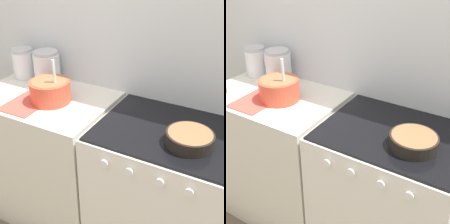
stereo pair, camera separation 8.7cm
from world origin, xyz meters
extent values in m
cube|color=silver|center=(0.00, 0.61, 1.20)|extent=(4.68, 0.05, 2.40)
cube|color=silver|center=(-0.42, 0.29, 0.47)|extent=(0.84, 0.58, 0.93)
cube|color=white|center=(0.39, 0.29, 0.46)|extent=(0.74, 0.58, 0.92)
cube|color=black|center=(0.39, 0.29, 0.93)|extent=(0.71, 0.56, 0.01)
cylinder|color=white|center=(0.18, -0.01, 0.85)|extent=(0.04, 0.02, 0.04)
cylinder|color=white|center=(0.31, -0.01, 0.85)|extent=(0.04, 0.02, 0.04)
cylinder|color=white|center=(0.46, -0.01, 0.85)|extent=(0.04, 0.02, 0.04)
cylinder|color=white|center=(0.59, -0.01, 0.85)|extent=(0.04, 0.02, 0.04)
cylinder|color=#D84C33|center=(-0.34, 0.27, 1.00)|extent=(0.24, 0.24, 0.13)
cylinder|color=#8C603D|center=(-0.34, 0.27, 1.03)|extent=(0.21, 0.21, 0.07)
cylinder|color=white|center=(-0.29, 0.27, 1.08)|extent=(0.02, 0.02, 0.25)
cylinder|color=black|center=(0.51, 0.21, 0.96)|extent=(0.23, 0.23, 0.06)
cylinder|color=#8C603D|center=(0.51, 0.21, 0.97)|extent=(0.21, 0.21, 0.05)
cylinder|color=silver|center=(-0.72, 0.48, 1.02)|extent=(0.15, 0.15, 0.18)
cylinder|color=silver|center=(-0.72, 0.48, 0.99)|extent=(0.13, 0.13, 0.11)
cylinder|color=#B2B2B7|center=(-0.72, 0.48, 1.13)|extent=(0.13, 0.13, 0.02)
cylinder|color=silver|center=(-0.52, 0.48, 1.03)|extent=(0.17, 0.17, 0.20)
cylinder|color=olive|center=(-0.52, 0.48, 0.99)|extent=(0.15, 0.15, 0.12)
cylinder|color=#B2B2B7|center=(-0.52, 0.48, 1.14)|extent=(0.15, 0.15, 0.02)
cube|color=#CC4C3F|center=(-0.44, 0.17, 0.94)|extent=(0.22, 0.28, 0.01)
camera|label=1|loc=(0.76, -1.02, 1.79)|focal=50.00mm
camera|label=2|loc=(0.84, -0.98, 1.79)|focal=50.00mm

